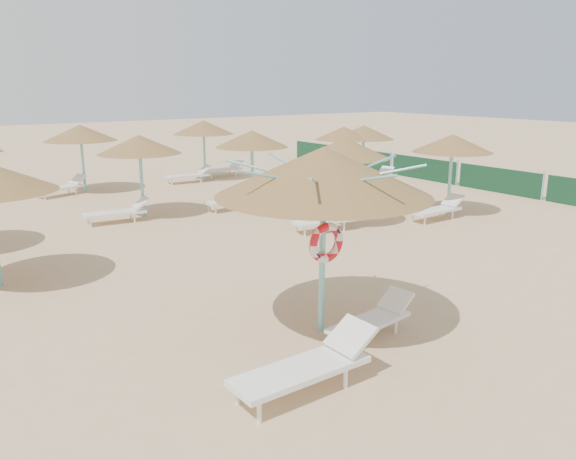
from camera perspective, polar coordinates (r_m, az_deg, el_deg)
ground at (r=10.51m, az=3.17°, el=-9.45°), size 120.00×120.00×0.00m
main_palapa at (r=9.40m, az=3.64°, el=5.89°), size 3.66×3.66×3.28m
lounger_main_a at (r=8.24m, az=2.16°, el=-13.53°), size 2.26×0.71×0.82m
lounger_main_b at (r=10.02m, az=8.68°, el=-8.88°), size 1.86×0.77×0.66m
palapa_field at (r=19.61m, az=-10.24°, el=8.62°), size 19.54×14.02×2.72m
windbreak_fence at (r=26.81m, az=13.66°, el=6.06°), size 0.08×19.84×1.10m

